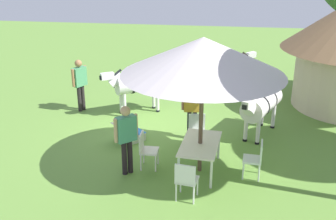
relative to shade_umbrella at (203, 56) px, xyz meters
The scene contains 14 objects.
ground_plane 3.79m from the shade_umbrella, 143.94° to the right, with size 36.00×36.00×0.00m, color olive.
shade_umbrella is the anchor object (origin of this frame).
patio_dining_table 2.17m from the shade_umbrella, 153.43° to the right, with size 1.62×0.99×0.74m.
patio_chair_west_end 2.66m from the shade_umbrella, ahead, with size 0.48×0.50×0.90m.
patio_chair_east_end 2.66m from the shade_umbrella, 85.23° to the left, with size 0.47×0.46×0.90m.
patio_chair_near_lawn 2.66m from the shade_umbrella, behind, with size 0.48×0.49×0.90m.
patio_chair_near_hut 2.66m from the shade_umbrella, 88.97° to the right, with size 0.45×0.43×0.90m.
guest_beside_umbrella 2.50m from the shade_umbrella, 77.70° to the right, with size 0.47×0.49×1.71m.
guest_behind_table 2.56m from the shade_umbrella, 168.67° to the right, with size 0.26×0.60×1.68m.
standing_watcher 5.65m from the shade_umbrella, 129.12° to the right, with size 0.56×0.41×1.73m.
striped_lounge_chair 3.57m from the shade_umbrella, 123.75° to the right, with size 0.96×0.95×0.59m.
zebra_nearest_camera 4.51m from the shade_umbrella, 146.67° to the right, with size 1.40×1.90×1.55m.
zebra_by_umbrella 5.87m from the shade_umbrella, behind, with size 1.73×1.68×1.56m.
zebra_toward_hut 3.34m from the shade_umbrella, 146.00° to the left, with size 2.21×1.27×1.48m.
Camera 1 is at (10.66, 1.98, 4.99)m, focal length 43.38 mm.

